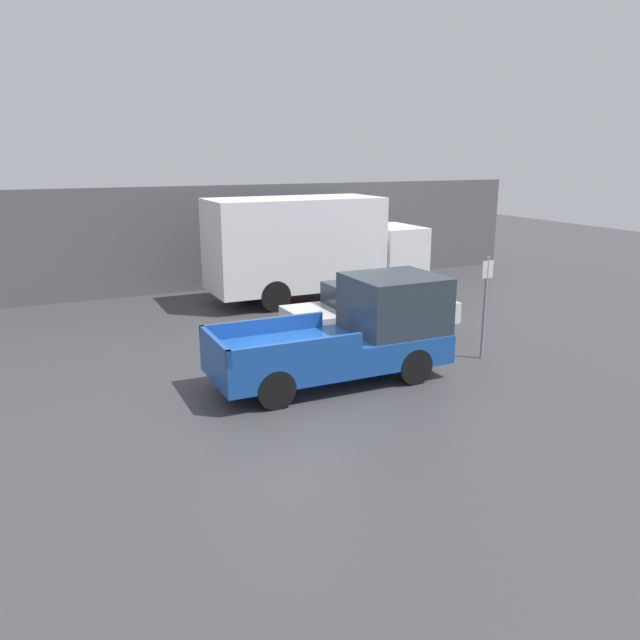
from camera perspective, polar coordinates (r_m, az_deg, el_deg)
name	(u,v)px	position (r m, az deg, el deg)	size (l,w,h in m)	color
ground_plane	(286,389)	(12.91, -3.16, -6.31)	(60.00, 60.00, 0.00)	#3D3D3F
building_wall	(172,240)	(22.07, -13.37, 7.09)	(28.00, 0.15, 3.63)	#56565B
pickup_truck	(353,333)	(13.24, 3.06, -1.23)	(5.01, 1.96, 2.16)	#194799
car	(372,308)	(16.55, 4.80, 1.07)	(4.53, 1.82, 1.41)	silver
delivery_truck	(310,245)	(20.49, -0.90, 6.83)	(7.26, 2.48, 3.34)	white
parking_sign	(485,302)	(14.92, 14.86, 1.62)	(0.30, 0.07, 2.43)	gray
newspaper_box	(302,270)	(23.38, -1.66, 4.59)	(0.45, 0.40, 0.96)	red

